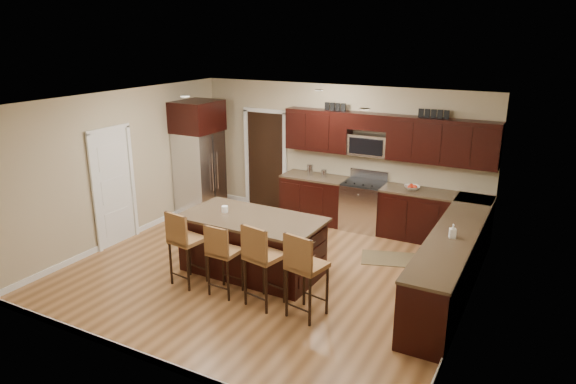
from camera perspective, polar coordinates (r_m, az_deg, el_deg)
The scene contains 24 objects.
floor at distance 8.34m, azimuth -2.14°, elevation -8.63°, with size 6.00×6.00×0.00m, color #9D6A3E.
ceiling at distance 7.56m, azimuth -2.37°, elevation 10.10°, with size 6.00×6.00×0.00m, color silver.
wall_back at distance 10.23m, azimuth 5.56°, elevation 4.27°, with size 6.00×6.00×0.00m, color tan.
wall_left at distance 9.66m, azimuth -17.83°, elevation 2.72°, with size 5.50×5.50×0.00m, color tan.
wall_right at distance 6.91m, azimuth 19.83°, elevation -3.19°, with size 5.50×5.50×0.00m, color tan.
base_cabinets at distance 8.74m, azimuth 13.62°, elevation -4.58°, with size 4.02×3.96×0.92m.
upper_cabinets at distance 9.63m, azimuth 11.02°, elevation 6.19°, with size 4.00×0.33×0.80m.
range at distance 9.96m, azimuth 8.35°, elevation -1.45°, with size 0.76×0.64×1.11m.
microwave at distance 9.80m, azimuth 8.95°, elevation 5.18°, with size 0.76×0.31×0.40m, color silver.
doorway at distance 11.01m, azimuth -2.48°, elevation 3.56°, with size 0.85×0.03×2.06m, color black.
pantry_door at distance 9.53m, azimuth -18.84°, elevation 0.37°, with size 0.03×0.80×2.04m, color white.
letter_decor at distance 9.60m, azimuth 10.35°, elevation 8.95°, with size 2.20×0.03×0.15m, color black, non-canonical shape.
island at distance 8.12m, azimuth -3.99°, elevation -6.06°, with size 2.23×1.19×0.92m.
stool_left at distance 7.74m, azimuth -11.52°, elevation -5.23°, with size 0.49×0.49×1.16m.
stool_mid at distance 7.37m, azimuth -7.36°, elevation -6.61°, with size 0.42×0.42×1.08m.
stool_right at distance 7.01m, azimuth -3.02°, elevation -7.13°, with size 0.53×0.53×1.20m.
refrigerator at distance 10.66m, azimuth -9.85°, elevation 3.86°, with size 0.79×0.93×2.35m.
floor_mat at distance 8.86m, azimuth 11.10°, elevation -7.28°, with size 0.89×0.60×0.01m, color brown.
fruit_bowl at distance 9.57m, azimuth 13.60°, elevation 0.48°, with size 0.28×0.28×0.07m, color silver.
soap_bottle at distance 7.47m, azimuth 17.84°, elevation -4.15°, with size 0.09×0.09×0.20m, color #B2B2B2.
canister_tall at distance 10.22m, azimuth 2.47°, elevation 2.46°, with size 0.12×0.12×0.22m, color silver.
canister_short at distance 10.10m, azimuth 4.03°, elevation 2.07°, with size 0.11×0.11×0.15m, color silver.
island_jar at distance 8.19m, azimuth -7.04°, elevation -1.90°, with size 0.10×0.10×0.10m, color white.
stool_extra at distance 6.73m, azimuth 1.78°, elevation -8.22°, with size 0.53×0.53×1.20m.
Camera 1 is at (3.80, -6.46, 3.65)m, focal length 32.00 mm.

